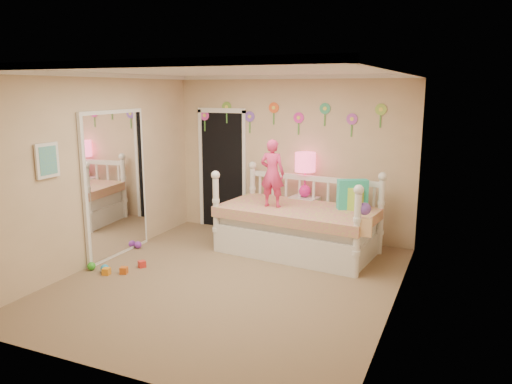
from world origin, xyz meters
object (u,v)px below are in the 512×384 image
at_px(nightstand, 304,218).
at_px(child, 272,173).
at_px(table_lamp, 305,168).
at_px(daybed, 298,212).

bearing_deg(nightstand, child, -100.90).
bearing_deg(child, table_lamp, -110.70).
xyz_separation_m(daybed, nightstand, (-0.11, 0.64, -0.27)).
xyz_separation_m(daybed, table_lamp, (-0.11, 0.64, 0.56)).
distance_m(nightstand, table_lamp, 0.82).
height_order(nightstand, table_lamp, table_lamp).
xyz_separation_m(nightstand, table_lamp, (0.00, 0.00, 0.82)).
bearing_deg(table_lamp, nightstand, 0.00).
xyz_separation_m(child, nightstand, (0.25, 0.76, -0.83)).
distance_m(daybed, child, 0.68).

